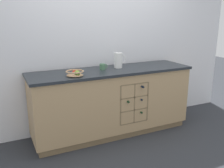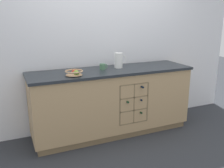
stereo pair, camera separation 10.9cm
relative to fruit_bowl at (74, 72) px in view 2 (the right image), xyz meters
name	(u,v)px [view 2 (the right image)]	position (x,y,z in m)	size (l,w,h in m)	color
ground_plane	(112,132)	(0.57, 0.15, -0.98)	(14.00, 14.00, 0.00)	#2D3035
back_wall	(102,42)	(0.57, 0.51, 0.30)	(4.64, 0.06, 2.55)	white
kitchen_island	(112,101)	(0.57, 0.14, -0.50)	(2.28, 0.66, 0.94)	olive
fruit_bowl	(74,72)	(0.00, 0.00, 0.00)	(0.22, 0.22, 0.08)	tan
white_pitcher	(119,60)	(0.71, 0.22, 0.07)	(0.18, 0.12, 0.21)	white
ceramic_mug	(103,67)	(0.46, 0.21, 0.00)	(0.12, 0.08, 0.08)	#4C7A56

